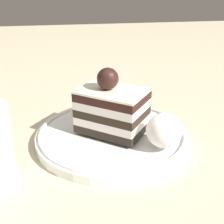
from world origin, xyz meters
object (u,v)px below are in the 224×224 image
at_px(whipped_cream_dollop, 164,130).
at_px(cake_slice, 112,108).
at_px(dessert_plate, 112,135).
at_px(fork, 87,111).

bearing_deg(whipped_cream_dollop, cake_slice, 46.99).
bearing_deg(cake_slice, dessert_plate, -179.50).
distance_m(dessert_plate, cake_slice, 0.05).
distance_m(whipped_cream_dollop, fork, 0.16).
relative_size(cake_slice, whipped_cream_dollop, 2.41).
bearing_deg(dessert_plate, whipped_cream_dollop, -132.79).
xyz_separation_m(dessert_plate, whipped_cream_dollop, (-0.06, -0.06, 0.03)).
distance_m(cake_slice, fork, 0.09).
bearing_deg(dessert_plate, fork, 24.41).
bearing_deg(fork, dessert_plate, -155.59).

